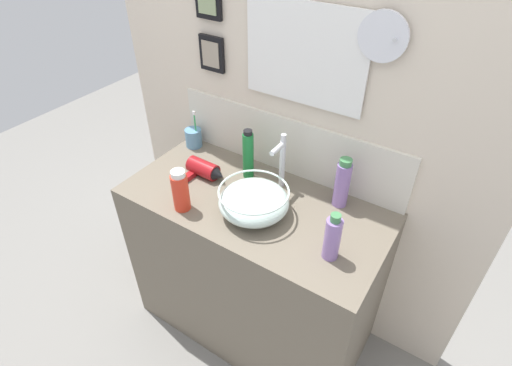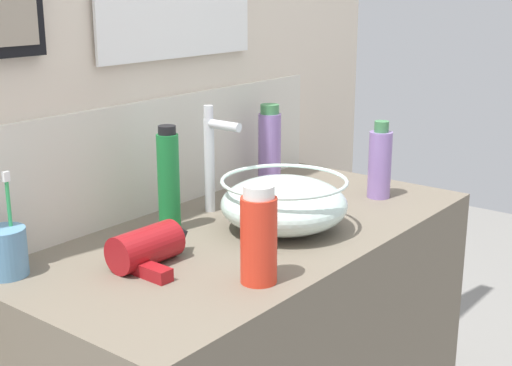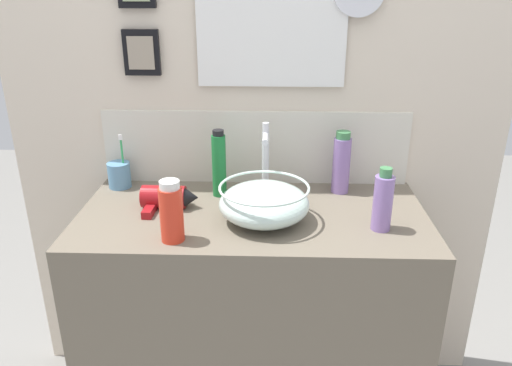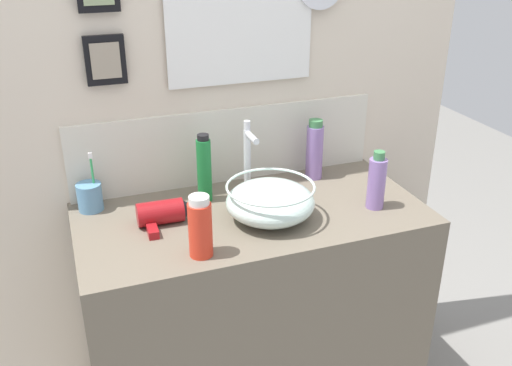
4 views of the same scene
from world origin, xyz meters
TOP-DOWN VIEW (x-y plane):
  - vanity_counter at (0.00, 0.00)m, footprint 1.09×0.53m
  - back_panel at (0.00, 0.29)m, footprint 1.73×0.10m
  - glass_bowl_sink at (0.04, -0.06)m, footprint 0.27×0.27m
  - faucet at (0.04, 0.15)m, footprint 0.02×0.10m
  - hair_drier at (-0.27, 0.03)m, footprint 0.18×0.13m
  - toothbrush_cup at (-0.47, 0.19)m, footprint 0.08×0.08m
  - lotion_bottle at (0.29, 0.18)m, footprint 0.06×0.06m
  - shampoo_bottle at (0.38, -0.10)m, footprint 0.06×0.06m
  - soap_dispenser at (-0.21, -0.18)m, footprint 0.06×0.06m
  - spray_bottle at (-0.12, 0.13)m, footprint 0.05×0.05m

SIDE VIEW (x-z plane):
  - vanity_counter at x=0.00m, z-range 0.00..0.82m
  - hair_drier at x=-0.27m, z-range 0.82..0.89m
  - toothbrush_cup at x=-0.47m, z-range 0.77..0.96m
  - glass_bowl_sink at x=0.04m, z-range 0.83..0.94m
  - soap_dispenser at x=-0.21m, z-range 0.82..1.00m
  - shampoo_bottle at x=0.38m, z-range 0.82..1.01m
  - lotion_bottle at x=0.29m, z-range 0.82..1.03m
  - spray_bottle at x=-0.12m, z-range 0.82..1.05m
  - faucet at x=0.04m, z-range 0.84..1.09m
  - back_panel at x=0.00m, z-range 0.00..2.30m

